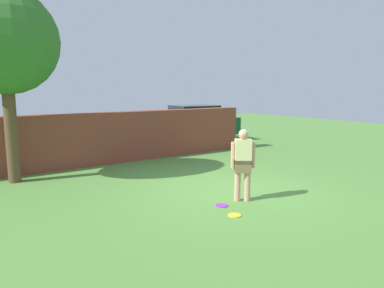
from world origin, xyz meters
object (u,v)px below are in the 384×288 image
object	(u,v)px
frisbee_purple	(222,206)
tree	(4,42)
frisbee_yellow	(235,215)
person	(243,162)
car	(194,124)

from	to	relation	value
frisbee_purple	tree	bearing A→B (deg)	124.85
tree	frisbee_yellow	world-z (taller)	tree
tree	person	distance (m)	6.74
person	frisbee_purple	distance (m)	1.08
person	car	world-z (taller)	car
tree	frisbee_purple	distance (m)	6.85
tree	car	distance (m)	9.25
frisbee_purple	frisbee_yellow	bearing A→B (deg)	-105.70
tree	person	xyz separation A→B (m)	(3.92, -4.73, -2.78)
frisbee_yellow	tree	bearing A→B (deg)	120.40
person	frisbee_purple	size ratio (longest dim) A/B	6.00
car	frisbee_yellow	size ratio (longest dim) A/B	15.90
person	frisbee_purple	bearing A→B (deg)	36.47
tree	car	size ratio (longest dim) A/B	1.18
car	frisbee_yellow	world-z (taller)	car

